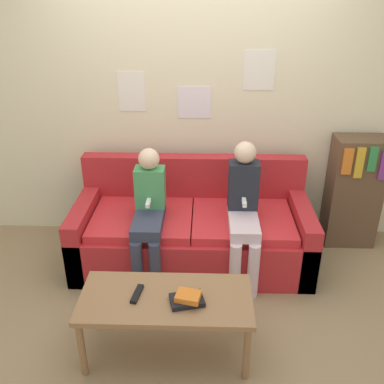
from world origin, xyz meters
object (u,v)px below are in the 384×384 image
Objects in this scene: tv_remote at (137,294)px; couch at (193,231)px; person_left at (149,210)px; coffee_table at (166,303)px; bookshelf at (353,192)px; person_right at (244,207)px.

couch is at bearing 82.77° from tv_remote.
person_left is at bearing -148.36° from couch.
couch is 1.82× the size of coffee_table.
bookshelf is at bearing 12.95° from couch.
couch is 0.57m from person_right.
person_left reaches higher than bookshelf.
person_right reaches higher than bookshelf.
bookshelf reaches higher than couch.
person_left is 1.03× the size of bookshelf.
person_right is at bearing 59.30° from tv_remote.
bookshelf is at bearing 16.89° from person_left.
bookshelf reaches higher than coffee_table.
coffee_table is at bearing 6.16° from tv_remote.
person_left reaches higher than coffee_table.
coffee_table is 0.19m from tv_remote.
tv_remote is at bearing -106.49° from couch.
tv_remote is at bearing 176.89° from coffee_table.
bookshelf is (1.58, 1.41, 0.12)m from coffee_table.
coffee_table is (-0.14, -1.08, 0.12)m from couch.
coffee_table is 1.06m from person_right.
person_right is (0.41, -0.20, 0.34)m from couch.
person_left is at bearing -163.11° from bookshelf.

